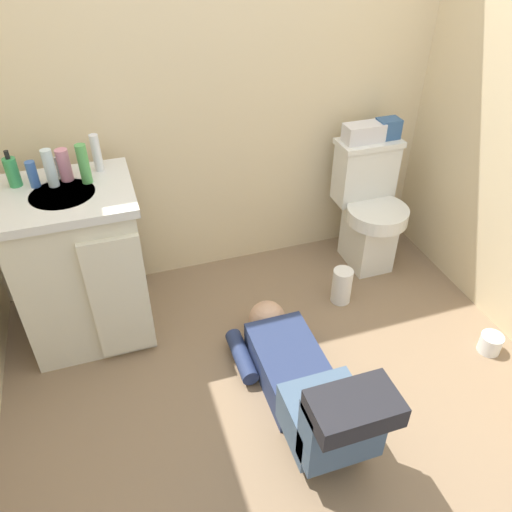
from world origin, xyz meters
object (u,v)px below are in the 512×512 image
Objects in this scene: vanity_cabinet at (82,265)px; bottle_blue at (33,174)px; tissue_box at (364,133)px; soap_dispenser at (12,172)px; toilet_paper_roll at (490,343)px; toilet at (369,208)px; bottle_clear at (50,168)px; bottle_pink at (64,165)px; paper_towel_roll at (342,286)px; person_plumber at (306,384)px; bottle_white at (97,153)px; bottle_green at (84,164)px; faucet at (59,167)px; toiletry_bag at (388,128)px.

vanity_cabinet is 0.48m from bottle_blue.
soap_dispenser is (-1.77, -0.08, 0.09)m from tissue_box.
toilet_paper_roll is at bearing -73.89° from tissue_box.
toilet is 4.42× the size of bottle_clear.
toilet_paper_roll is (1.83, -0.90, -0.84)m from bottle_pink.
bottle_pink reaches higher than paper_towel_roll.
person_plumber is 9.68× the size of toilet_paper_roll.
toilet is 1.55m from bottle_white.
toilet is 6.82× the size of toilet_paper_roll.
bottle_blue is 0.70× the size of bottle_clear.
bottle_white is (0.06, 0.10, -0.00)m from bottle_green.
toilet_paper_roll is at bearing -23.94° from soap_dispenser.
bottle_green reaches higher than vanity_cabinet.
bottle_green is 2.12m from toilet_paper_roll.
bottle_pink is at bearing -160.44° from bottle_white.
bottle_clear is at bearing -18.33° from soap_dispenser.
faucet is 0.85× the size of bottle_blue.
soap_dispenser is 0.80× the size of paper_towel_roll.
bottle_clear reaches higher than vanity_cabinet.
soap_dispenser is (-0.19, 0.13, 0.47)m from vanity_cabinet.
tissue_box is 0.85m from paper_towel_roll.
bottle_blue is (-0.11, -0.05, 0.01)m from faucet.
faucet is 0.48× the size of paper_towel_roll.
tissue_box is at bearing 5.74° from bottle_green.
toilet is 5.13× the size of bottle_pink.
bottle_clear is (-1.61, -0.13, 0.10)m from tissue_box.
bottle_clear reaches higher than tissue_box.
person_plumber is at bearing -42.75° from soap_dispenser.
bottle_blue is at bearing -22.87° from soap_dispenser.
person_plumber is at bearing -49.18° from faucet.
soap_dispenser is at bearing -177.41° from tissue_box.
bottle_green is (0.22, -0.03, 0.03)m from bottle_blue.
paper_towel_roll is (-0.41, -0.41, -0.70)m from toiletry_bag.
soap_dispenser is 0.17m from bottle_clear.
bottle_white is (-1.40, -0.04, 0.11)m from tissue_box.
paper_towel_roll is (1.35, -0.28, -0.80)m from bottle_clear.
tissue_box is 1.61m from bottle_clear.
vanity_cabinet is at bearing -65.40° from bottle_clear.
bottle_clear is (-1.65, -0.04, 0.54)m from toilet.
bottle_green is at bearing -37.88° from faucet.
vanity_cabinet is 5.61× the size of bottle_pink.
toilet is at bearing -0.34° from soap_dispenser.
tissue_box is at bearing 2.18° from faucet.
bottle_pink reaches higher than toiletry_bag.
bottle_white is at bearing 5.35° from faucet.
bottle_white is (-1.45, 0.05, 0.54)m from toilet.
vanity_cabinet is at bearing -102.42° from bottle_pink.
person_plumber is at bearing -56.02° from bottle_white.
paper_towel_roll is at bearing -13.68° from bottle_pink.
toilet is 0.51m from paper_towel_roll.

